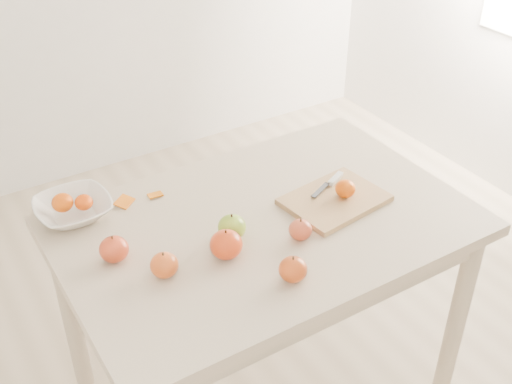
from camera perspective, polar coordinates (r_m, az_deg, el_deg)
table at (r=1.95m, az=0.78°, el=-4.81°), size 1.20×0.80×0.75m
cutting_board at (r=1.98m, az=7.00°, el=-0.70°), size 0.32×0.25×0.02m
board_tangerine at (r=1.97m, az=7.94°, el=0.30°), size 0.06×0.06×0.05m
fruit_bowl at (r=1.97m, az=-15.93°, el=-1.47°), size 0.22×0.22×0.05m
bowl_tangerine_near at (r=1.96m, az=-16.82°, el=-0.91°), size 0.06×0.06×0.06m
bowl_tangerine_far at (r=1.95m, az=-15.06°, el=-0.89°), size 0.05×0.05×0.05m
orange_peel_a at (r=2.00m, az=-11.61°, el=-0.95°), size 0.07×0.07×0.01m
orange_peel_b at (r=2.02m, az=-8.94°, el=-0.30°), size 0.05×0.04×0.01m
paring_knife at (r=2.04m, az=6.86°, el=1.03°), size 0.16×0.08×0.01m
apple_green at (r=1.81m, az=-2.15°, el=-3.13°), size 0.08×0.08×0.07m
apple_red_d at (r=1.70m, az=-8.16°, el=-6.45°), size 0.08×0.08×0.07m
apple_red_e at (r=1.81m, az=3.96°, el=-3.37°), size 0.07×0.07×0.06m
apple_red_b at (r=1.74m, az=-2.67°, el=-4.69°), size 0.09×0.09×0.08m
apple_red_a at (r=1.77m, az=-12.51°, el=-4.99°), size 0.08×0.08×0.07m
apple_red_c at (r=1.67m, az=3.30°, el=-6.87°), size 0.08×0.08×0.07m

